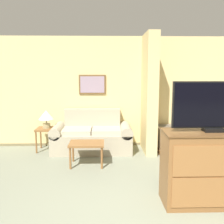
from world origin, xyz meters
TOP-DOWN VIEW (x-y plane):
  - wall_back at (-0.00, 3.69)m, footprint 6.46×0.16m
  - wall_partition_pillar at (0.71, 3.19)m, footprint 0.24×0.89m
  - couch at (-0.57, 3.21)m, footprint 1.78×0.84m
  - coffee_table at (-0.62, 2.30)m, footprint 0.66×0.48m
  - side_table at (-1.59, 3.24)m, footprint 0.45×0.45m
  - table_lamp at (-1.59, 3.24)m, footprint 0.33×0.33m
  - tv_dresser at (1.13, 0.83)m, footprint 1.27×0.51m
  - tv at (1.13, 0.83)m, footprint 1.08×0.16m
  - bed at (1.65, 2.59)m, footprint 1.51×2.01m

SIDE VIEW (x-z plane):
  - bed at x=1.65m, z-range 0.00..0.54m
  - couch at x=-0.57m, z-range -0.13..0.79m
  - coffee_table at x=-0.62m, z-range 0.16..0.61m
  - side_table at x=-1.59m, z-range 0.18..0.70m
  - tv_dresser at x=1.13m, z-range 0.00..1.00m
  - table_lamp at x=-1.59m, z-range 0.59..1.00m
  - wall_back at x=0.00m, z-range -0.01..2.59m
  - wall_partition_pillar at x=0.71m, z-range 0.00..2.60m
  - tv at x=1.13m, z-range 1.00..1.65m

